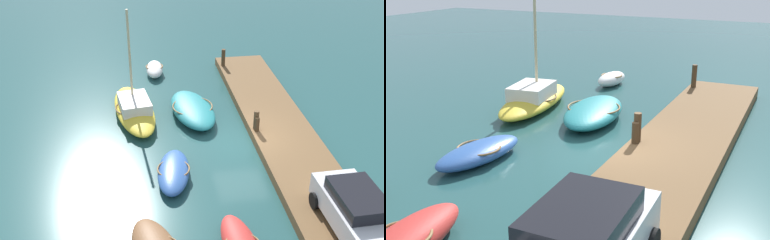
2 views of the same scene
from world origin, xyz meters
TOP-DOWN VIEW (x-y plane):
  - ground_plane at (0.00, 0.00)m, footprint 84.00×84.00m
  - dock_platform at (0.00, -1.99)m, footprint 19.79×3.05m
  - sailboat_yellow at (3.46, 5.07)m, footprint 5.97×2.72m
  - motorboat_teal at (3.09, 2.02)m, footprint 4.69×2.67m
  - rowboat_blue at (-2.27, 3.61)m, footprint 3.50×1.84m
  - dinghy_white at (8.84, 3.61)m, footprint 2.43×1.16m
  - mooring_post_west at (0.32, -0.72)m, footprint 0.23×0.23m
  - mooring_post_mid_west at (0.51, -0.72)m, footprint 0.25×0.25m
  - mooring_post_mid_east at (8.53, -0.72)m, footprint 0.24×0.24m

SIDE VIEW (x-z plane):
  - ground_plane at x=0.00m, z-range 0.00..0.00m
  - dock_platform at x=0.00m, z-range 0.00..0.46m
  - rowboat_blue at x=-2.27m, z-range 0.01..0.60m
  - dinghy_white at x=8.84m, z-range 0.01..0.69m
  - motorboat_teal at x=3.09m, z-range 0.01..0.75m
  - sailboat_yellow at x=3.46m, z-range -2.37..3.30m
  - mooring_post_west at x=0.32m, z-range 0.46..1.16m
  - mooring_post_mid_west at x=0.51m, z-range 0.46..1.43m
  - mooring_post_mid_east at x=8.53m, z-range 0.46..1.53m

